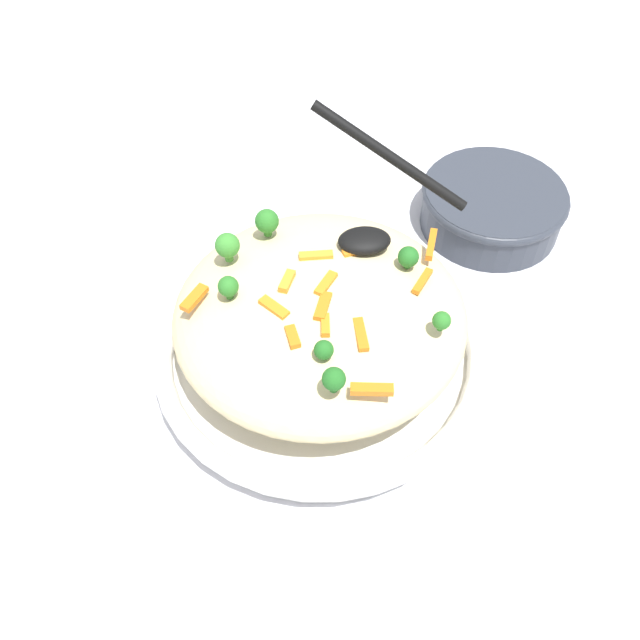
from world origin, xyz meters
TOP-DOWN VIEW (x-y plane):
  - ground_plane at (0.00, 0.00)m, footprint 2.40×2.40m
  - serving_bowl at (0.00, 0.00)m, footprint 0.37×0.37m
  - pasta_mound at (0.00, 0.00)m, footprint 0.31×0.30m
  - carrot_piece_0 at (0.04, 0.05)m, footprint 0.03×0.02m
  - carrot_piece_1 at (-0.03, -0.06)m, footprint 0.01×0.03m
  - carrot_piece_2 at (-0.03, 0.01)m, footprint 0.02×0.03m
  - carrot_piece_3 at (0.00, -0.03)m, footprint 0.02×0.04m
  - carrot_piece_4 at (0.03, -0.13)m, footprint 0.04×0.01m
  - carrot_piece_5 at (0.01, 0.00)m, footprint 0.03×0.03m
  - carrot_piece_6 at (-0.13, 0.00)m, footprint 0.03×0.03m
  - carrot_piece_7 at (0.00, -0.05)m, footprint 0.01×0.03m
  - carrot_piece_8 at (0.12, 0.05)m, footprint 0.02×0.04m
  - carrot_piece_9 at (0.03, -0.06)m, footprint 0.01×0.04m
  - carrot_piece_10 at (0.10, -0.00)m, footprint 0.03×0.03m
  - carrot_piece_11 at (-0.05, -0.02)m, footprint 0.03×0.03m
  - carrot_piece_12 at (0.00, 0.04)m, footprint 0.04×0.01m
  - broccoli_floret_0 at (-0.09, 0.05)m, footprint 0.03×0.03m
  - broccoli_floret_1 at (0.11, -0.06)m, footprint 0.02×0.02m
  - broccoli_floret_2 at (0.09, 0.02)m, footprint 0.02×0.02m
  - broccoli_floret_3 at (-0.01, -0.08)m, footprint 0.02×0.02m
  - broccoli_floret_4 at (-0.09, 0.00)m, footprint 0.02×0.02m
  - broccoli_floret_5 at (-0.00, -0.12)m, footprint 0.02×0.02m
  - broccoli_floret_6 at (-0.05, 0.09)m, footprint 0.03×0.03m
  - serving_spoon at (0.07, 0.09)m, footprint 0.17×0.14m
  - companion_bowl at (0.25, 0.21)m, footprint 0.19×0.19m

SIDE VIEW (x-z plane):
  - ground_plane at x=0.00m, z-range 0.00..0.00m
  - serving_bowl at x=0.00m, z-range 0.00..0.05m
  - companion_bowl at x=0.25m, z-range 0.00..0.07m
  - pasta_mound at x=0.00m, z-range 0.04..0.14m
  - carrot_piece_10 at x=0.10m, z-range 0.13..0.13m
  - carrot_piece_6 at x=-0.13m, z-range 0.13..0.13m
  - carrot_piece_9 at x=0.03m, z-range 0.13..0.13m
  - carrot_piece_4 at x=0.03m, z-range 0.13..0.14m
  - carrot_piece_8 at x=0.12m, z-range 0.13..0.14m
  - carrot_piece_1 at x=-0.03m, z-range 0.13..0.14m
  - carrot_piece_11 at x=-0.05m, z-range 0.13..0.14m
  - carrot_piece_0 at x=0.04m, z-range 0.13..0.14m
  - carrot_piece_12 at x=0.00m, z-range 0.13..0.14m
  - carrot_piece_7 at x=0.00m, z-range 0.13..0.14m
  - carrot_piece_3 at x=0.00m, z-range 0.13..0.14m
  - carrot_piece_5 at x=0.01m, z-range 0.13..0.14m
  - carrot_piece_2 at x=-0.03m, z-range 0.13..0.14m
  - broccoli_floret_3 at x=-0.01m, z-range 0.13..0.15m
  - broccoli_floret_1 at x=0.11m, z-range 0.13..0.15m
  - broccoli_floret_2 at x=0.09m, z-range 0.13..0.15m
  - broccoli_floret_4 at x=-0.09m, z-range 0.13..0.16m
  - broccoli_floret_5 at x=0.00m, z-range 0.13..0.16m
  - broccoli_floret_6 at x=-0.05m, z-range 0.13..0.16m
  - broccoli_floret_0 at x=-0.09m, z-range 0.13..0.16m
  - serving_spoon at x=0.07m, z-range 0.11..0.21m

